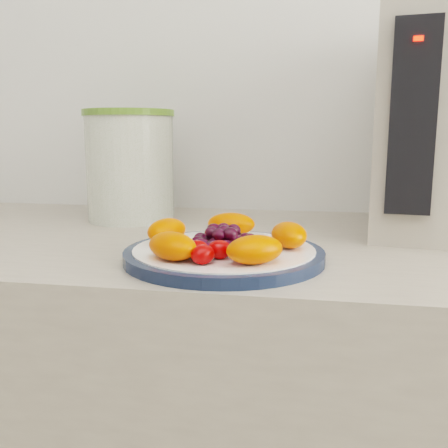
# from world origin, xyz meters

# --- Properties ---
(wall_back) EXTENTS (3.50, 0.02, 2.60)m
(wall_back) POSITION_xyz_m (0.00, 1.51, 1.30)
(wall_back) COLOR silver
(wall_back) RESTS_ON floor
(plate_rim) EXTENTS (0.27, 0.27, 0.01)m
(plate_rim) POSITION_xyz_m (-0.12, 1.04, 0.91)
(plate_rim) COLOR #132039
(plate_rim) RESTS_ON counter
(plate_face) EXTENTS (0.24, 0.24, 0.02)m
(plate_face) POSITION_xyz_m (-0.12, 1.04, 0.91)
(plate_face) COLOR white
(plate_face) RESTS_ON counter
(canister) EXTENTS (0.19, 0.19, 0.20)m
(canister) POSITION_xyz_m (-0.36, 1.32, 1.00)
(canister) COLOR #485C17
(canister) RESTS_ON counter
(canister_lid) EXTENTS (0.20, 0.20, 0.01)m
(canister_lid) POSITION_xyz_m (-0.36, 1.32, 1.11)
(canister_lid) COLOR #5A802D
(canister_lid) RESTS_ON canister
(appliance_body) EXTENTS (0.25, 0.32, 0.37)m
(appliance_body) POSITION_xyz_m (0.20, 1.30, 1.08)
(appliance_body) COLOR #ABA292
(appliance_body) RESTS_ON counter
(appliance_panel) EXTENTS (0.07, 0.03, 0.27)m
(appliance_panel) POSITION_xyz_m (0.13, 1.16, 1.09)
(appliance_panel) COLOR black
(appliance_panel) RESTS_ON appliance_body
(appliance_led) EXTENTS (0.01, 0.01, 0.01)m
(appliance_led) POSITION_xyz_m (0.13, 1.15, 1.20)
(appliance_led) COLOR #FF0C05
(appliance_led) RESTS_ON appliance_panel
(fruit_plate) EXTENTS (0.23, 0.22, 0.03)m
(fruit_plate) POSITION_xyz_m (-0.12, 1.03, 0.93)
(fruit_plate) COLOR #FF4100
(fruit_plate) RESTS_ON plate_face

